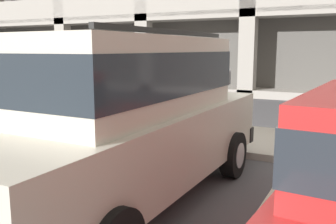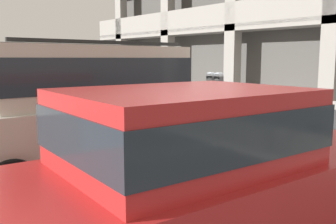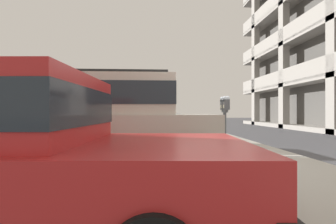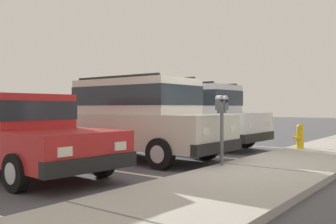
{
  "view_description": "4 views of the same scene",
  "coord_description": "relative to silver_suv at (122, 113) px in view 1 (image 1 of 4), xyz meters",
  "views": [
    {
      "loc": [
        2.45,
        -5.81,
        1.84
      ],
      "look_at": [
        -0.17,
        -0.77,
        0.88
      ],
      "focal_mm": 40.0,
      "sensor_mm": 36.0,
      "label": 1
    },
    {
      "loc": [
        5.19,
        -4.93,
        1.79
      ],
      "look_at": [
        -0.19,
        -0.45,
        0.79
      ],
      "focal_mm": 40.0,
      "sensor_mm": 36.0,
      "label": 2
    },
    {
      "loc": [
        5.16,
        -1.22,
        1.19
      ],
      "look_at": [
        0.34,
        -0.92,
        1.19
      ],
      "focal_mm": 24.0,
      "sensor_mm": 36.0,
      "label": 3
    },
    {
      "loc": [
        6.94,
        4.02,
        1.3
      ],
      "look_at": [
        0.1,
        -1.14,
        1.18
      ],
      "focal_mm": 40.0,
      "sensor_mm": 36.0,
      "label": 4
    }
  ],
  "objects": [
    {
      "name": "ground_plane",
      "position": [
        0.03,
        2.22,
        -1.14
      ],
      "size": [
        80.0,
        80.0,
        0.1
      ],
      "color": "#4C4C51"
    },
    {
      "name": "sidewalk",
      "position": [
        0.03,
        3.52,
        -1.03
      ],
      "size": [
        40.0,
        2.2,
        0.12
      ],
      "color": "#ADA89E",
      "rests_on": "ground_plane"
    },
    {
      "name": "parking_stall_lines",
      "position": [
        1.59,
        0.82,
        -1.08
      ],
      "size": [
        12.53,
        4.8,
        0.01
      ],
      "color": "silver",
      "rests_on": "ground_plane"
    },
    {
      "name": "silver_suv",
      "position": [
        0.0,
        0.0,
        0.0
      ],
      "size": [
        2.05,
        4.8,
        2.03
      ],
      "rotation": [
        0.0,
        0.0,
        -0.01
      ],
      "color": "beige",
      "rests_on": "ground_plane"
    },
    {
      "name": "parking_meter_near",
      "position": [
        0.29,
        2.57,
        0.08
      ],
      "size": [
        0.35,
        0.12,
        1.41
      ],
      "color": "#595B60",
      "rests_on": "sidewalk"
    },
    {
      "name": "fire_hydrant",
      "position": [
        -3.73,
        2.87,
        -0.62
      ],
      "size": [
        0.3,
        0.3,
        0.7
      ],
      "color": "gold",
      "rests_on": "sidewalk"
    }
  ]
}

